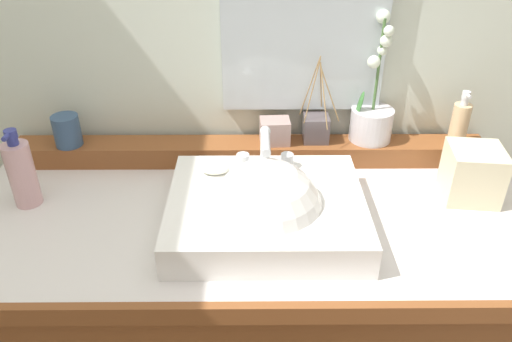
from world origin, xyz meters
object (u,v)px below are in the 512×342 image
at_px(potted_plant, 372,115).
at_px(lotion_bottle, 22,173).
at_px(sink_basin, 266,213).
at_px(soap_dispenser, 460,123).
at_px(tumbler_cup, 67,131).
at_px(trinket_box, 275,131).
at_px(soap_bar, 215,169).
at_px(tissue_box, 472,173).
at_px(reed_diffuser, 316,127).

distance_m(potted_plant, lotion_bottle, 0.92).
relative_size(sink_basin, soap_dispenser, 2.90).
bearing_deg(tumbler_cup, trinket_box, 1.08).
height_order(soap_dispenser, tumbler_cup, soap_dispenser).
relative_size(soap_bar, trinket_box, 0.86).
bearing_deg(sink_basin, soap_bar, 137.01).
distance_m(soap_dispenser, tissue_box, 0.18).
relative_size(sink_basin, trinket_box, 5.52).
distance_m(reed_diffuser, tissue_box, 0.42).
distance_m(sink_basin, tissue_box, 0.54).
bearing_deg(tumbler_cup, soap_bar, -23.83).
bearing_deg(tumbler_cup, lotion_bottle, -104.93).
xyz_separation_m(soap_bar, lotion_bottle, (-0.47, -0.01, -0.00)).
height_order(reed_diffuser, tissue_box, reed_diffuser).
height_order(potted_plant, tumbler_cup, potted_plant).
bearing_deg(reed_diffuser, trinket_box, -173.44).
distance_m(soap_bar, lotion_bottle, 0.47).
distance_m(sink_basin, soap_dispenser, 0.62).
distance_m(tumbler_cup, reed_diffuser, 0.69).
relative_size(sink_basin, potted_plant, 1.25).
distance_m(soap_bar, reed_diffuser, 0.34).
bearing_deg(lotion_bottle, soap_bar, 1.32).
bearing_deg(soap_bar, reed_diffuser, 37.65).
bearing_deg(reed_diffuser, tissue_box, -27.82).
distance_m(soap_bar, tissue_box, 0.64).
relative_size(soap_bar, tissue_box, 0.52).
distance_m(potted_plant, tissue_box, 0.31).
bearing_deg(reed_diffuser, soap_bar, -142.35).
relative_size(soap_dispenser, lotion_bottle, 0.76).
distance_m(tumbler_cup, lotion_bottle, 0.20).
bearing_deg(sink_basin, lotion_bottle, 170.01).
distance_m(sink_basin, lotion_bottle, 0.60).
bearing_deg(tissue_box, reed_diffuser, 152.18).
relative_size(sink_basin, reed_diffuser, 1.83).
bearing_deg(trinket_box, tissue_box, -23.82).
height_order(sink_basin, lotion_bottle, lotion_bottle).
height_order(sink_basin, potted_plant, potted_plant).
height_order(soap_bar, trinket_box, trinket_box).
height_order(potted_plant, tissue_box, potted_plant).
height_order(sink_basin, trinket_box, sink_basin).
relative_size(soap_dispenser, tumbler_cup, 1.77).
xyz_separation_m(tumbler_cup, tissue_box, (1.06, -0.17, -0.04)).
xyz_separation_m(soap_bar, tumbler_cup, (-0.42, 0.18, 0.01)).
relative_size(tumbler_cup, lotion_bottle, 0.43).
bearing_deg(trinket_box, soap_bar, -131.63).
bearing_deg(sink_basin, trinket_box, 84.27).
xyz_separation_m(soap_dispenser, reed_diffuser, (-0.39, 0.02, -0.02)).
distance_m(potted_plant, tumbler_cup, 0.84).
xyz_separation_m(potted_plant, tumbler_cup, (-0.84, -0.03, -0.03)).
bearing_deg(soap_dispenser, soap_bar, -164.35).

